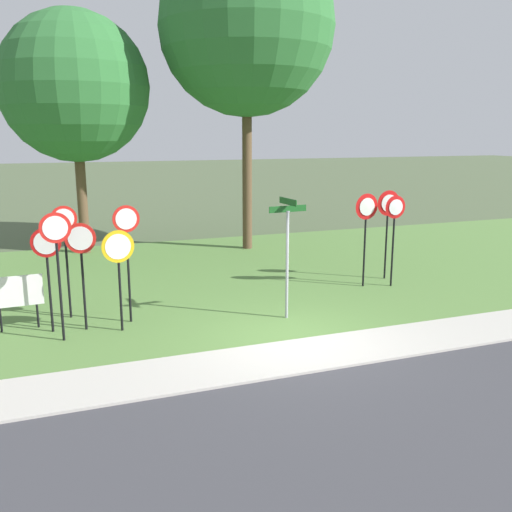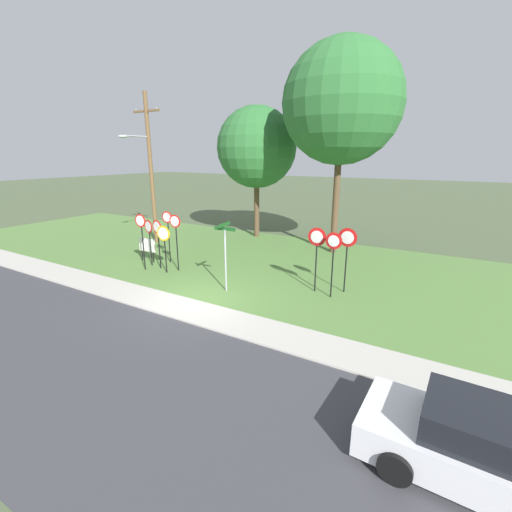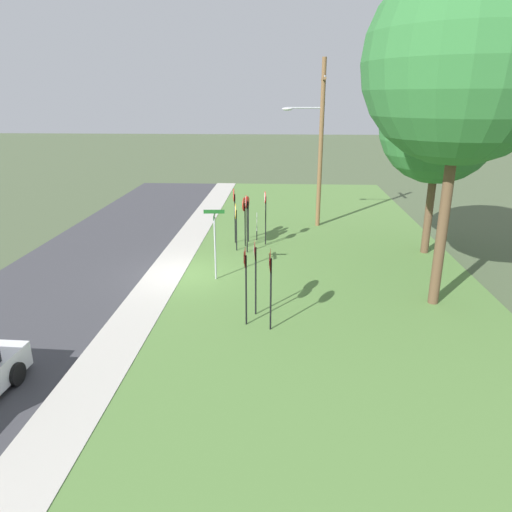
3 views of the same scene
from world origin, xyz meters
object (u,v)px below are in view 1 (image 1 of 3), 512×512
at_px(yield_sign_near_right, 395,220).
at_px(stop_sign_center_tall, 47,258).
at_px(stop_sign_near_right, 119,259).
at_px(stop_sign_far_center, 57,250).
at_px(yield_sign_near_left, 388,213).
at_px(yield_sign_far_left, 366,217).
at_px(oak_tree_right, 247,27).
at_px(stop_sign_far_left, 65,240).
at_px(notice_board, 17,294).
at_px(stop_sign_far_right, 81,254).
at_px(street_name_post, 287,248).
at_px(stop_sign_near_left, 127,240).
at_px(oak_tree_left, 75,87).

bearing_deg(yield_sign_near_right, stop_sign_center_tall, -176.38).
distance_m(stop_sign_near_right, stop_sign_far_center, 1.30).
height_order(stop_sign_far_center, yield_sign_near_left, stop_sign_far_center).
relative_size(yield_sign_far_left, oak_tree_right, 0.24).
distance_m(stop_sign_far_left, stop_sign_center_tall, 1.01).
relative_size(stop_sign_center_tall, yield_sign_near_left, 0.88).
bearing_deg(stop_sign_center_tall, notice_board, 160.11).
relative_size(stop_sign_far_right, street_name_post, 0.85).
xyz_separation_m(stop_sign_near_right, yield_sign_far_left, (7.03, 1.34, 0.36)).
distance_m(stop_sign_near_right, stop_sign_far_left, 1.73).
relative_size(stop_sign_center_tall, yield_sign_far_left, 0.88).
bearing_deg(stop_sign_near_right, stop_sign_far_left, 119.85).
bearing_deg(stop_sign_near_right, oak_tree_right, 45.71).
relative_size(stop_sign_far_right, stop_sign_center_tall, 1.04).
bearing_deg(street_name_post, stop_sign_far_center, 172.71).
xyz_separation_m(yield_sign_near_right, notice_board, (-9.95, -0.20, -1.11)).
distance_m(stop_sign_near_right, oak_tree_right, 11.49).
bearing_deg(stop_sign_far_center, oak_tree_right, 45.44).
height_order(stop_sign_far_left, oak_tree_right, oak_tree_right).
distance_m(stop_sign_far_center, oak_tree_right, 12.12).
height_order(stop_sign_near_right, stop_sign_far_center, stop_sign_far_center).
height_order(stop_sign_far_left, yield_sign_near_right, stop_sign_far_left).
height_order(stop_sign_far_center, street_name_post, street_name_post).
height_order(stop_sign_far_left, yield_sign_far_left, stop_sign_far_left).
height_order(stop_sign_far_left, stop_sign_center_tall, stop_sign_far_left).
bearing_deg(yield_sign_near_left, yield_sign_far_left, -153.20).
xyz_separation_m(stop_sign_near_right, stop_sign_far_right, (-0.75, 0.36, 0.10)).
bearing_deg(notice_board, stop_sign_far_center, -52.97).
xyz_separation_m(yield_sign_far_left, oak_tree_right, (-1.33, 6.35, 6.00)).
height_order(stop_sign_far_right, street_name_post, street_name_post).
bearing_deg(oak_tree_right, yield_sign_near_left, -67.56).
bearing_deg(stop_sign_near_right, stop_sign_near_left, 55.68).
bearing_deg(stop_sign_near_right, oak_tree_left, 83.66).
distance_m(stop_sign_center_tall, street_name_post, 5.36).
bearing_deg(stop_sign_far_center, notice_board, 127.05).
xyz_separation_m(stop_sign_near_left, stop_sign_far_left, (-1.31, 0.82, -0.04)).
height_order(yield_sign_near_right, oak_tree_right, oak_tree_right).
height_order(stop_sign_center_tall, notice_board, stop_sign_center_tall).
bearing_deg(oak_tree_right, street_name_post, -102.98).
bearing_deg(stop_sign_near_right, street_name_post, -14.39).
distance_m(stop_sign_near_left, oak_tree_left, 9.36).
height_order(stop_sign_near_left, yield_sign_near_left, stop_sign_near_left).
bearing_deg(oak_tree_left, street_name_post, -66.84).
relative_size(stop_sign_near_right, oak_tree_left, 0.27).
height_order(stop_sign_far_center, notice_board, stop_sign_far_center).
height_order(stop_sign_near_right, oak_tree_left, oak_tree_left).
xyz_separation_m(stop_sign_near_left, oak_tree_left, (-0.49, 8.47, 3.95)).
bearing_deg(stop_sign_far_left, yield_sign_far_left, -6.45).
bearing_deg(yield_sign_near_left, stop_sign_far_left, -176.41).
distance_m(stop_sign_near_left, stop_sign_near_right, 0.67).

